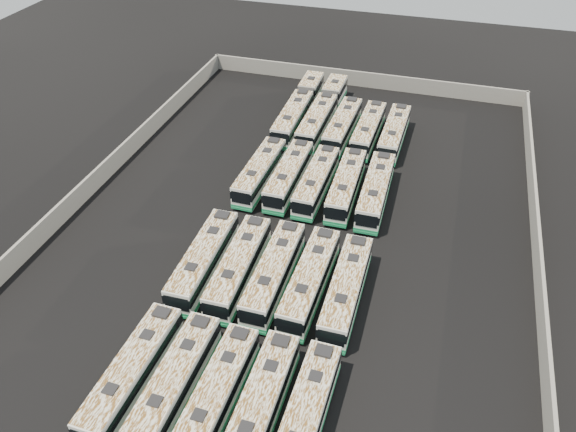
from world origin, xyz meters
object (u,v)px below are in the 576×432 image
object	(u,v)px
bus_midback_left	(289,175)
bus_front_right	(260,407)
bus_back_far_left	(299,108)
bus_midback_center	(316,181)
bus_midback_right	(346,185)
bus_midfront_center	(274,273)
bus_back_right	(368,130)
bus_midfront_right	(310,280)
bus_front_far_right	(305,418)
bus_front_far_left	(133,373)
bus_midback_far_left	(260,172)
bus_midback_far_right	(376,191)
bus_back_left	(323,111)
bus_back_center	(342,126)
bus_midfront_left	(239,267)
bus_midfront_far_right	(346,289)
bus_front_left	(174,384)
bus_front_center	(216,397)
bus_back_far_right	(394,133)
bus_midfront_far_left	(204,260)

from	to	relation	value
bus_midback_left	bus_front_right	bearing A→B (deg)	-76.99
bus_back_far_left	bus_midback_center	bearing A→B (deg)	-68.79
bus_midback_center	bus_midback_right	xyz separation A→B (m)	(3.15, 0.14, 0.02)
bus_midfront_center	bus_back_right	distance (m)	27.37
bus_midfront_right	bus_front_far_right	bearing A→B (deg)	-75.14
bus_front_right	bus_back_right	size ratio (longest dim) A/B	1.02
bus_front_far_left	bus_midfront_right	xyz separation A→B (m)	(9.53, 12.60, 0.03)
bus_midback_far_left	bus_midback_right	distance (m)	9.40
bus_midback_far_left	bus_midback_far_right	bearing A→B (deg)	1.25
bus_midfront_center	bus_midback_left	bearing A→B (deg)	101.71
bus_midback_far_right	bus_back_left	xyz separation A→B (m)	(-9.44, 15.63, 0.01)
bus_midback_far_right	bus_back_center	world-z (taller)	bus_midback_far_right
bus_midfront_left	bus_midfront_far_right	bearing A→B (deg)	-1.50
bus_midfront_center	bus_midfront_left	bearing A→B (deg)	-177.57
bus_front_left	bus_back_right	size ratio (longest dim) A/B	1.01
bus_front_far_right	bus_midfront_right	xyz separation A→B (m)	(-3.04, 12.49, 0.05)
bus_back_right	bus_midfront_center	bearing A→B (deg)	-95.37
bus_midfront_left	bus_back_left	distance (m)	30.40
bus_midfront_left	bus_back_far_left	size ratio (longest dim) A/B	0.64
bus_front_right	bus_midback_left	world-z (taller)	bus_front_right
bus_midfront_right	bus_back_far_left	world-z (taller)	bus_back_far_left
bus_back_left	bus_front_far_left	bearing A→B (deg)	-93.73
bus_midfront_far_right	bus_midback_center	xyz separation A→B (m)	(-6.37, 14.77, -0.05)
bus_front_left	bus_midfront_center	world-z (taller)	bus_midfront_center
bus_back_right	bus_back_center	bearing A→B (deg)	-178.11
bus_midback_center	bus_midfront_right	bearing A→B (deg)	-76.78
bus_midfront_far_right	bus_back_right	bearing A→B (deg)	96.30
bus_midfront_center	bus_front_center	bearing A→B (deg)	-90.34
bus_back_left	bus_back_far_right	distance (m)	9.96
bus_midback_right	bus_front_center	bearing A→B (deg)	-97.66
bus_midback_far_right	bus_midback_left	bearing A→B (deg)	177.88
bus_front_far_left	bus_midfront_far_right	xyz separation A→B (m)	(12.68, 12.44, 0.02)
bus_front_far_left	bus_midback_far_left	xyz separation A→B (m)	(0.06, 27.19, -0.02)
bus_front_left	bus_midfront_left	world-z (taller)	bus_midfront_left
bus_back_left	bus_midfront_far_left	bearing A→B (deg)	-95.35
bus_midback_right	bus_back_left	world-z (taller)	bus_back_left
bus_front_left	bus_front_center	size ratio (longest dim) A/B	1.01
bus_front_right	bus_midback_left	xyz separation A→B (m)	(-6.24, 27.46, -0.02)
bus_midfront_left	bus_midback_far_right	world-z (taller)	bus_midback_far_right
bus_midback_center	bus_midback_right	bearing A→B (deg)	3.33
bus_front_center	bus_midfront_right	world-z (taller)	bus_midfront_right
bus_front_left	bus_front_far_right	bearing A→B (deg)	1.06
bus_front_left	bus_back_right	world-z (taller)	bus_front_left
bus_midback_center	bus_back_far_left	bearing A→B (deg)	112.86
bus_midfront_center	bus_back_far_right	distance (m)	27.93
bus_midback_center	bus_back_right	size ratio (longest dim) A/B	1.00
bus_midfront_far_right	bus_midback_far_right	bearing A→B (deg)	90.09
bus_front_far_left	bus_midback_right	world-z (taller)	bus_front_far_left
bus_midback_center	bus_back_center	world-z (taller)	bus_back_center
bus_front_center	bus_midback_right	size ratio (longest dim) A/B	0.99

